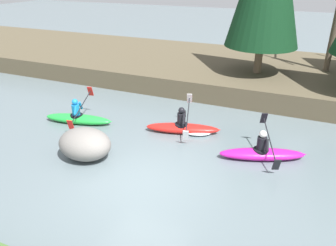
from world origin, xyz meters
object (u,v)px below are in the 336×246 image
Objects in this scene: boulder_midstream at (85,144)px; kayaker_trailing at (79,118)px; kayaker_lead at (263,153)px; kayaker_middle at (186,128)px.

kayaker_trailing is at bearing 131.65° from boulder_midstream.
kayaker_trailing is (-7.05, -0.09, 0.00)m from kayaker_lead.
kayaker_middle is at bearing 0.28° from kayaker_trailing.
boulder_midstream is at bearing -59.73° from kayaker_trailing.
kayaker_middle and kayaker_trailing have the same top height.
kayaker_trailing reaches higher than boulder_midstream.
boulder_midstream is at bearing -145.09° from kayaker_middle.
kayaker_trailing is at bearing 175.46° from kayaker_middle.
kayaker_trailing is 1.60× the size of boulder_midstream.
kayaker_lead is 0.99× the size of kayaker_middle.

